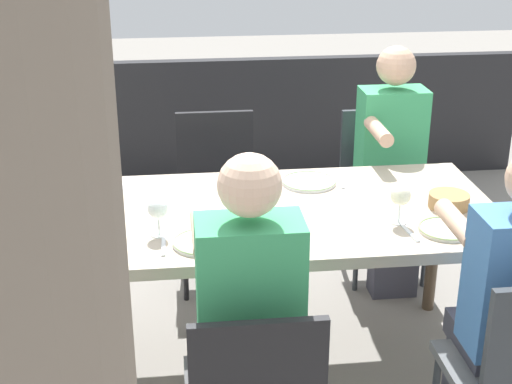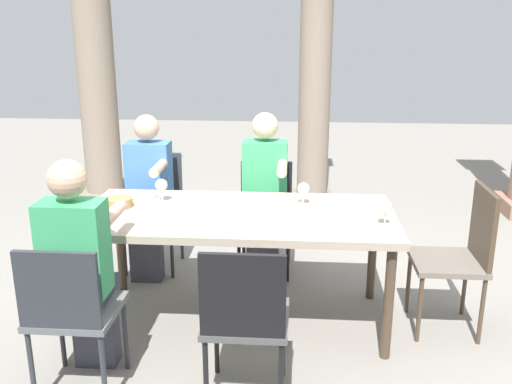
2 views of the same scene
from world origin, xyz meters
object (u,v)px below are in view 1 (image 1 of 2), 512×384
(dining_table, at_px, (260,224))
(wine_glass_2, at_px, (158,209))
(chair_west_south, at_px, (381,180))
(wine_glass_0, at_px, (401,196))
(wine_glass_3, at_px, (42,179))
(diner_man_white, at_px, (392,164))
(plate_1, at_px, (309,182))
(diner_woman_green, at_px, (507,306))
(bread_basket, at_px, (449,201))
(diner_guest_third, at_px, (247,319))
(plate_3, at_px, (87,191))
(chair_mid_south, at_px, (217,186))
(plate_0, at_px, (446,229))
(plate_2, at_px, (203,242))

(dining_table, xyz_separation_m, wine_glass_2, (0.42, 0.19, 0.17))
(chair_west_south, relative_size, wine_glass_0, 5.56)
(wine_glass_3, bearing_deg, dining_table, 168.85)
(diner_man_white, relative_size, plate_1, 5.23)
(plate_1, bearing_deg, wine_glass_0, 121.34)
(diner_woman_green, height_order, wine_glass_2, diner_woman_green)
(bread_basket, bearing_deg, plate_1, -32.01)
(wine_glass_2, xyz_separation_m, bread_basket, (-1.22, -0.13, -0.08))
(diner_man_white, height_order, wine_glass_2, diner_man_white)
(dining_table, distance_m, plate_1, 0.39)
(diner_guest_third, xyz_separation_m, bread_basket, (-0.93, -0.66, 0.11))
(diner_woman_green, distance_m, plate_3, 1.81)
(chair_mid_south, xyz_separation_m, wine_glass_0, (-0.67, 1.07, 0.36))
(diner_woman_green, xyz_separation_m, plate_0, (0.08, -0.42, 0.10))
(dining_table, bearing_deg, plate_2, 49.18)
(dining_table, height_order, plate_2, plate_2)
(chair_west_south, distance_m, bread_basket, 0.98)
(plate_2, bearing_deg, diner_man_white, -136.08)
(dining_table, relative_size, bread_basket, 11.85)
(diner_man_white, xyz_separation_m, plate_3, (1.52, 0.43, 0.09))
(diner_man_white, relative_size, wine_glass_2, 8.33)
(wine_glass_0, bearing_deg, plate_3, -19.95)
(dining_table, xyz_separation_m, plate_1, (-0.26, -0.28, 0.07))
(diner_guest_third, height_order, plate_0, diner_guest_third)
(diner_guest_third, distance_m, wine_glass_2, 0.63)
(diner_woman_green, distance_m, plate_1, 1.12)
(wine_glass_0, relative_size, plate_2, 0.69)
(chair_west_south, xyz_separation_m, plate_2, (1.04, 1.18, 0.25))
(chair_mid_south, distance_m, plate_2, 1.21)
(diner_guest_third, height_order, wine_glass_2, diner_guest_third)
(dining_table, distance_m, plate_0, 0.77)
(wine_glass_0, bearing_deg, diner_guest_third, 38.12)
(dining_table, distance_m, plate_3, 0.79)
(dining_table, bearing_deg, bread_basket, 175.85)
(plate_3, bearing_deg, chair_west_south, -158.28)
(plate_0, bearing_deg, diner_man_white, -94.34)
(diner_woman_green, distance_m, diner_man_white, 1.41)
(plate_0, relative_size, plate_3, 1.05)
(dining_table, xyz_separation_m, diner_woman_green, (-0.78, 0.71, -0.03))
(plate_1, bearing_deg, wine_glass_2, 34.71)
(diner_man_white, bearing_deg, chair_west_south, -90.95)
(diner_guest_third, bearing_deg, plate_2, -73.68)
(diner_guest_third, bearing_deg, wine_glass_3, -48.87)
(chair_mid_south, relative_size, bread_basket, 5.37)
(plate_0, xyz_separation_m, bread_basket, (-0.09, -0.23, 0.02))
(diner_man_white, xyz_separation_m, diner_guest_third, (0.91, 1.42, 0.00))
(dining_table, relative_size, wine_glass_0, 12.51)
(dining_table, relative_size, wine_glass_3, 12.90)
(diner_woman_green, xyz_separation_m, plate_1, (0.52, -0.98, 0.10))
(plate_2, bearing_deg, bread_basket, -167.47)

